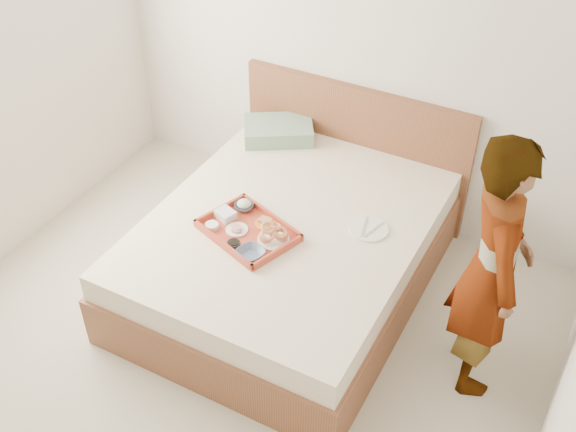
% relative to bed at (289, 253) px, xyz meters
% --- Properties ---
extents(ground, '(3.50, 4.00, 0.01)m').
position_rel_bed_xyz_m(ground, '(-0.06, -1.00, -0.27)').
color(ground, '#BDB6A0').
rests_on(ground, ground).
extents(wall_back, '(3.50, 0.01, 2.60)m').
position_rel_bed_xyz_m(wall_back, '(-0.06, 1.00, 1.04)').
color(wall_back, silver).
rests_on(wall_back, ground).
extents(bed, '(1.65, 2.00, 0.53)m').
position_rel_bed_xyz_m(bed, '(0.00, 0.00, 0.00)').
color(bed, brown).
rests_on(bed, ground).
extents(headboard, '(1.65, 0.06, 0.95)m').
position_rel_bed_xyz_m(headboard, '(0.00, 0.97, 0.21)').
color(headboard, brown).
rests_on(headboard, ground).
extents(pillow, '(0.57, 0.52, 0.11)m').
position_rel_bed_xyz_m(pillow, '(-0.49, 0.76, 0.32)').
color(pillow, gray).
rests_on(pillow, bed).
extents(tray, '(0.63, 0.55, 0.05)m').
position_rel_bed_xyz_m(tray, '(-0.15, -0.23, 0.29)').
color(tray, '#B74128').
rests_on(tray, bed).
extents(prawn_plate, '(0.24, 0.24, 0.01)m').
position_rel_bed_xyz_m(prawn_plate, '(0.02, -0.22, 0.29)').
color(prawn_plate, white).
rests_on(prawn_plate, tray).
extents(navy_bowl_big, '(0.19, 0.19, 0.04)m').
position_rel_bed_xyz_m(navy_bowl_big, '(-0.03, -0.40, 0.30)').
color(navy_bowl_big, '#17284C').
rests_on(navy_bowl_big, tray).
extents(sauce_dish, '(0.10, 0.10, 0.03)m').
position_rel_bed_xyz_m(sauce_dish, '(-0.15, -0.37, 0.29)').
color(sauce_dish, black).
rests_on(sauce_dish, tray).
extents(meat_plate, '(0.17, 0.17, 0.01)m').
position_rel_bed_xyz_m(meat_plate, '(-0.21, -0.24, 0.28)').
color(meat_plate, white).
rests_on(meat_plate, tray).
extents(bread_plate, '(0.17, 0.17, 0.01)m').
position_rel_bed_xyz_m(bread_plate, '(-0.09, -0.12, 0.28)').
color(bread_plate, orange).
rests_on(bread_plate, tray).
extents(salad_bowl, '(0.15, 0.15, 0.04)m').
position_rel_bed_xyz_m(salad_bowl, '(-0.28, -0.05, 0.30)').
color(salad_bowl, '#17284C').
rests_on(salad_bowl, tray).
extents(plastic_tub, '(0.14, 0.12, 0.05)m').
position_rel_bed_xyz_m(plastic_tub, '(-0.33, -0.18, 0.30)').
color(plastic_tub, silver).
rests_on(plastic_tub, tray).
extents(cheese_round, '(0.10, 0.10, 0.03)m').
position_rel_bed_xyz_m(cheese_round, '(-0.35, -0.29, 0.29)').
color(cheese_round, white).
rests_on(cheese_round, tray).
extents(dinner_plate, '(0.25, 0.25, 0.01)m').
position_rel_bed_xyz_m(dinner_plate, '(0.46, 0.14, 0.27)').
color(dinner_plate, white).
rests_on(dinner_plate, bed).
extents(person, '(0.57, 0.67, 1.55)m').
position_rel_bed_xyz_m(person, '(1.22, -0.12, 0.51)').
color(person, white).
rests_on(person, ground).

